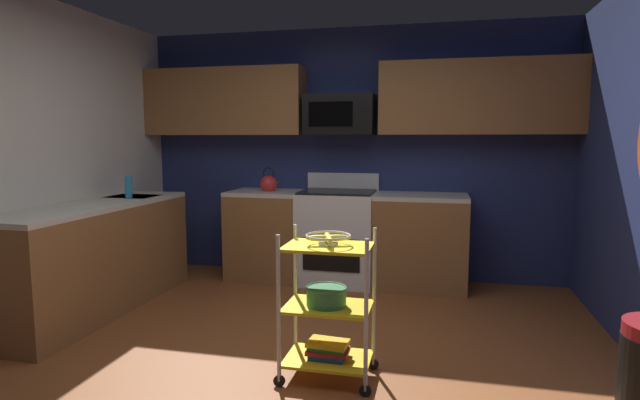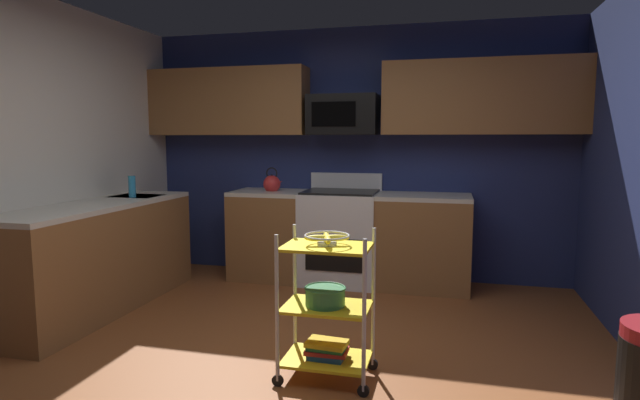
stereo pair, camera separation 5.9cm
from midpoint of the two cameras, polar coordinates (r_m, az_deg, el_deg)
The scene contains 12 objects.
floor at distance 3.41m, azimuth -3.71°, elevation -18.87°, with size 4.40×4.80×0.04m, color brown.
wall_back at distance 5.44m, azimuth 4.10°, elevation 5.14°, with size 4.52×0.06×2.60m, color navy.
counter_run at distance 4.88m, azimuth -8.29°, elevation -5.00°, with size 3.41×2.65×0.92m.
oven_range at distance 5.22m, azimuth 2.64°, elevation -4.00°, with size 0.76×0.65×1.10m.
upper_cabinets at distance 5.26m, azimuth 3.94°, elevation 11.08°, with size 4.40×0.33×0.70m.
microwave at distance 5.24m, azimuth 2.94°, elevation 9.46°, with size 0.70×0.39×0.40m.
rolling_cart at distance 3.16m, azimuth 1.32°, elevation -11.79°, with size 0.58×0.38×0.91m.
fruit_bowl at distance 3.05m, azimuth 1.34°, elevation -4.22°, with size 0.27×0.27×0.07m.
mixing_bowl_large at distance 3.14m, azimuth 1.13°, elevation -10.62°, with size 0.25×0.25×0.11m.
book_stack at distance 3.25m, azimuth 1.30°, elevation -16.30°, with size 0.26×0.18×0.10m.
kettle at distance 5.34m, azimuth -5.06°, elevation 1.84°, with size 0.21×0.18×0.26m.
dish_soap_bottle at distance 5.02m, azimuth -19.90°, elevation 1.41°, with size 0.06×0.06×0.20m, color #2D8CBF.
Camera 2 is at (0.98, -2.92, 1.46)m, focal length 28.71 mm.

